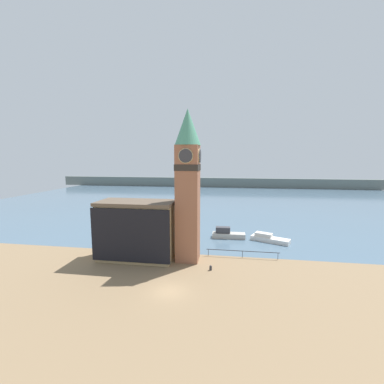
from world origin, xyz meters
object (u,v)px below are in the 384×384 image
object	(u,v)px
pier_building	(137,230)
boat_near	(227,234)
boat_far	(269,239)
mooring_bollard_near	(211,268)
clock_tower	(188,182)

from	to	relation	value
pier_building	boat_near	size ratio (longest dim) A/B	1.85
boat_far	mooring_bollard_near	world-z (taller)	boat_far
boat_far	mooring_bollard_near	size ratio (longest dim) A/B	10.49
boat_near	mooring_bollard_near	xyz separation A→B (m)	(-2.02, -15.20, -0.40)
boat_near	boat_far	world-z (taller)	boat_near
pier_building	mooring_bollard_near	xyz separation A→B (m)	(11.63, -2.54, -4.15)
clock_tower	pier_building	size ratio (longest dim) A/B	1.92
boat_far	mooring_bollard_near	xyz separation A→B (m)	(-9.77, -14.13, -0.19)
mooring_bollard_near	boat_far	bearing A→B (deg)	55.35
boat_near	mooring_bollard_near	bearing A→B (deg)	-98.44
boat_far	clock_tower	bearing A→B (deg)	-117.10
clock_tower	boat_far	bearing A→B (deg)	38.83
clock_tower	boat_far	size ratio (longest dim) A/B	3.11
clock_tower	boat_far	world-z (taller)	clock_tower
boat_far	pier_building	bearing A→B (deg)	-127.49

